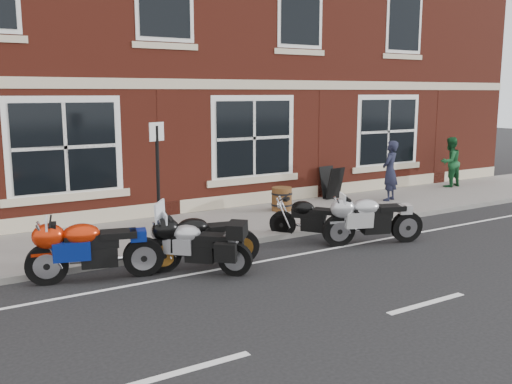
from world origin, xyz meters
TOP-DOWN VIEW (x-y plane):
  - ground at (0.00, 0.00)m, footprint 80.00×80.00m
  - sidewalk at (0.00, 3.00)m, footprint 30.00×3.00m
  - kerb at (0.00, 1.42)m, footprint 30.00×0.16m
  - pub_building at (0.00, 10.50)m, footprint 24.00×12.00m
  - moto_touring_silver at (-2.34, 0.27)m, footprint 1.49×1.48m
  - moto_sport_red at (-4.02, 0.80)m, footprint 2.26×0.73m
  - moto_sport_black at (-2.13, 0.47)m, footprint 2.14×0.56m
  - moto_sport_silver at (1.68, 0.07)m, footprint 2.16×0.86m
  - moto_naked_black at (0.81, 1.03)m, footprint 1.18×1.68m
  - pedestrian_left at (5.17, 3.03)m, footprint 0.74×0.64m
  - pedestrian_right at (8.62, 3.76)m, footprint 0.81×0.64m
  - a_board_sign at (3.94, 4.13)m, footprint 0.61×0.45m
  - barrel_planter at (1.74, 3.49)m, footprint 0.56×0.56m
  - parking_sign at (-2.49, 1.55)m, footprint 0.34×0.15m

SIDE VIEW (x-z plane):
  - ground at x=0.00m, z-range 0.00..0.00m
  - sidewalk at x=0.00m, z-range 0.00..0.12m
  - kerb at x=0.00m, z-range 0.00..0.12m
  - barrel_planter at x=1.74m, z-range 0.12..0.74m
  - moto_naked_black at x=0.81m, z-range 0.06..0.94m
  - moto_touring_silver at x=-2.34m, z-range -0.12..1.18m
  - moto_sport_black at x=-2.13m, z-range 0.07..1.04m
  - moto_sport_silver at x=1.68m, z-range 0.07..1.08m
  - a_board_sign at x=3.94m, z-range 0.12..1.06m
  - moto_sport_red at x=-4.02m, z-range 0.08..1.11m
  - pedestrian_right at x=8.62m, z-range 0.12..1.76m
  - pedestrian_left at x=5.17m, z-range 0.12..1.84m
  - parking_sign at x=-2.49m, z-range 0.32..2.83m
  - pub_building at x=0.00m, z-range 0.00..12.00m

